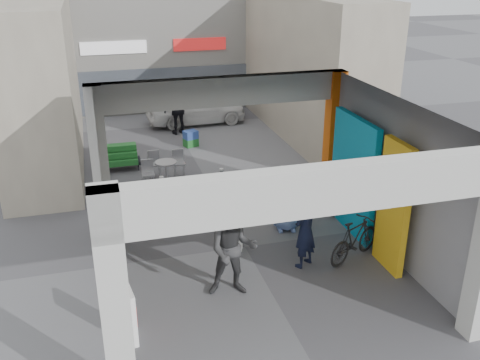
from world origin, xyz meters
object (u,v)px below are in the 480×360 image
object	(u,v)px
border_collie	(237,238)
man_back_turned	(233,249)
man_elderly	(287,198)
bicycle_front	(315,204)
cafe_set	(162,171)
bicycle_rear	(354,239)
produce_stand	(122,160)
white_van	(196,107)
man_with_dog	(305,230)
man_crates	(178,110)

from	to	relation	value
border_collie	man_back_turned	bearing A→B (deg)	-96.84
man_elderly	bicycle_front	bearing A→B (deg)	25.51
cafe_set	bicycle_front	bearing A→B (deg)	-48.10
bicycle_rear	man_back_turned	bearing A→B (deg)	73.78
cafe_set	produce_stand	world-z (taller)	cafe_set
white_van	bicycle_rear	bearing A→B (deg)	-176.26
produce_stand	man_with_dog	size ratio (longest dim) A/B	0.69
produce_stand	man_elderly	xyz separation A→B (m)	(3.55, -5.14, 0.52)
border_collie	bicycle_front	bearing A→B (deg)	31.66
man_crates	bicycle_front	size ratio (longest dim) A/B	1.02
border_collie	man_back_turned	xyz separation A→B (m)	(-0.53, -1.62, 0.69)
bicycle_rear	white_van	size ratio (longest dim) A/B	0.41
cafe_set	border_collie	xyz separation A→B (m)	(1.07, -4.51, -0.00)
cafe_set	man_with_dog	size ratio (longest dim) A/B	0.79
man_with_dog	bicycle_rear	world-z (taller)	man_with_dog
man_with_dog	border_collie	bearing A→B (deg)	-73.92
man_elderly	bicycle_rear	size ratio (longest dim) A/B	1.03
man_elderly	produce_stand	bearing A→B (deg)	134.88
man_with_dog	bicycle_rear	size ratio (longest dim) A/B	1.06
bicycle_front	bicycle_rear	world-z (taller)	same
produce_stand	border_collie	bearing A→B (deg)	-52.19
cafe_set	man_crates	xyz separation A→B (m)	(1.26, 4.38, 0.65)
man_crates	cafe_set	bearing A→B (deg)	61.21
man_with_dog	white_van	size ratio (longest dim) A/B	0.44
man_crates	border_collie	bearing A→B (deg)	76.06
cafe_set	produce_stand	size ratio (longest dim) A/B	1.15
border_collie	man_crates	bearing A→B (deg)	100.11
cafe_set	bicycle_rear	world-z (taller)	bicycle_rear
produce_stand	white_van	xyz separation A→B (m)	(3.23, 4.29, 0.35)
man_with_dog	bicycle_rear	bearing A→B (deg)	144.68
produce_stand	white_van	world-z (taller)	white_van
produce_stand	border_collie	world-z (taller)	produce_stand
man_back_turned	man_crates	size ratio (longest dim) A/B	1.05
produce_stand	man_back_turned	xyz separation A→B (m)	(1.61, -7.37, 0.67)
man_with_dog	bicycle_front	world-z (taller)	man_with_dog
white_van	produce_stand	bearing A→B (deg)	140.38
man_back_turned	border_collie	bearing A→B (deg)	84.46
white_van	man_elderly	bearing A→B (deg)	179.27
bicycle_front	produce_stand	bearing A→B (deg)	32.04
man_back_turned	bicycle_rear	distance (m)	2.96
man_with_dog	white_van	xyz separation A→B (m)	(-0.11, 11.09, -0.19)
man_with_dog	white_van	world-z (taller)	man_with_dog
bicycle_rear	white_van	distance (m)	11.21
border_collie	man_with_dog	world-z (taller)	man_with_dog
white_van	bicycle_front	bearing A→B (deg)	-175.58
man_back_turned	man_with_dog	bearing A→B (deg)	30.94
man_elderly	bicycle_rear	xyz separation A→B (m)	(0.93, -1.70, -0.34)
cafe_set	produce_stand	xyz separation A→B (m)	(-1.07, 1.24, 0.02)
man_with_dog	man_elderly	distance (m)	1.66
produce_stand	man_crates	world-z (taller)	man_crates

